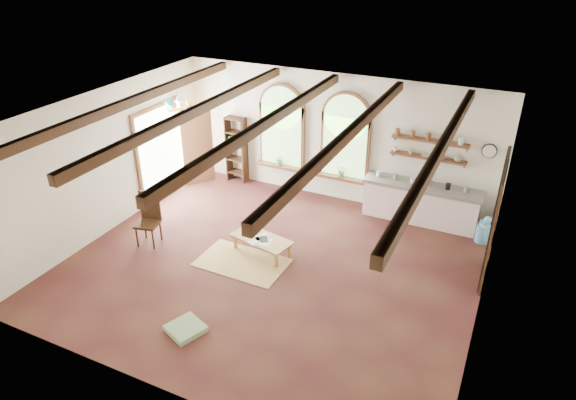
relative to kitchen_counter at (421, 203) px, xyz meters
The scene contains 27 objects.
floor 3.97m from the kitchen_counter, 125.71° to the right, with size 8.00×8.00×0.00m, color #502D21.
ceiling_beams 4.73m from the kitchen_counter, 125.71° to the right, with size 6.20×6.80×0.18m, color #3D2013, non-canonical shape.
window_left 3.88m from the kitchen_counter, behind, with size 1.30×0.28×2.20m.
window_right 2.32m from the kitchen_counter, behind, with size 1.30×0.28×2.20m.
left_doorway 6.44m from the kitchen_counter, 167.37° to the right, with size 0.10×1.90×2.50m, color brown.
right_doorway 2.45m from the kitchen_counter, 45.86° to the right, with size 0.10×1.30×2.40m, color black.
kitchen_counter is the anchor object (origin of this frame).
wall_shelf_lower 1.09m from the kitchen_counter, 90.00° to the left, with size 1.70×0.24×0.04m, color brown.
wall_shelf_upper 1.49m from the kitchen_counter, 90.00° to the left, with size 1.70×0.24×0.04m, color brown.
wall_clock 1.91m from the kitchen_counter, 11.31° to the left, with size 0.32×0.32×0.04m, color black.
bookshelf 5.02m from the kitchen_counter, behind, with size 0.53×0.32×1.80m.
coffee_table 3.90m from the kitchen_counter, 133.83° to the right, with size 1.39×0.85×0.37m.
side_chair 6.19m from the kitchen_counter, 145.61° to the right, with size 0.55×0.55×1.17m.
floor_mat 4.42m from the kitchen_counter, 131.25° to the right, with size 1.82×1.12×0.02m, color #D3BB69.
floor_cushion 6.16m from the kitchen_counter, 116.55° to the right, with size 0.56×0.56×0.10m, color gray.
water_jug_a 1.51m from the kitchen_counter, 13.44° to the right, with size 0.27×0.27×0.52m.
water_jug_b 1.56m from the kitchen_counter, 10.96° to the right, with size 0.32×0.32×0.63m.
balloon_cluster 6.13m from the kitchen_counter, 167.71° to the right, with size 0.73×0.80×1.14m.
table_book 4.02m from the kitchen_counter, 139.10° to the right, with size 0.16×0.23×0.02m, color olive.
tablet 3.87m from the kitchen_counter, 132.94° to the right, with size 0.17×0.24×0.01m, color black.
potted_plant_left 3.72m from the kitchen_counter, behind, with size 0.27×0.23×0.30m, color #598C4C.
potted_plant_right 2.04m from the kitchen_counter, behind, with size 0.27×0.23×0.30m, color #598C4C.
shelf_cup_a 1.38m from the kitchen_counter, 166.50° to the left, with size 0.12×0.10×0.10m, color white.
shelf_cup_b 1.22m from the kitchen_counter, 155.77° to the left, with size 0.10×0.10×0.09m, color beige.
shelf_bowl_a 1.14m from the kitchen_counter, 105.52° to the left, with size 0.22×0.22×0.05m, color beige.
shelf_bowl_b 1.18m from the kitchen_counter, 30.96° to the left, with size 0.20×0.20×0.06m, color #8C664C.
shelf_vase 1.37m from the kitchen_counter, 15.48° to the left, with size 0.18×0.18×0.19m, color slate.
Camera 1 is at (4.03, -7.65, 6.06)m, focal length 32.00 mm.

